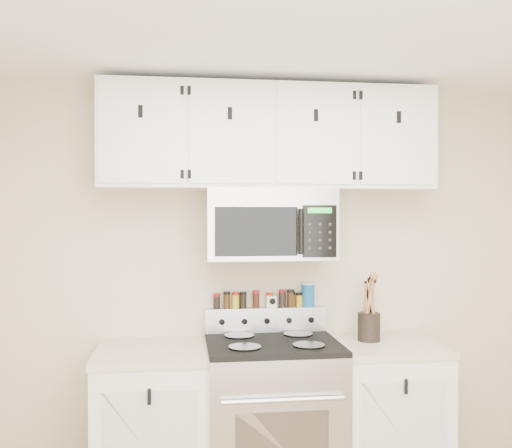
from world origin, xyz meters
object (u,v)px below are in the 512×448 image
Objects in this scene: utensil_crock at (369,324)px; range at (273,420)px; microwave at (270,224)px; salt_canister at (308,295)px.

range is at bearing -173.50° from utensil_crock.
microwave reaches higher than utensil_crock.
salt_canister is (0.27, 0.28, 0.69)m from range.
range is at bearing -134.00° from salt_canister.
utensil_crock is at bearing 6.50° from range.
range is 1.45× the size of microwave.
utensil_crock is 0.42m from salt_canister.
salt_canister is (-0.33, 0.21, 0.16)m from utensil_crock.
salt_canister is at bearing 146.99° from utensil_crock.
range is 2.78× the size of utensil_crock.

